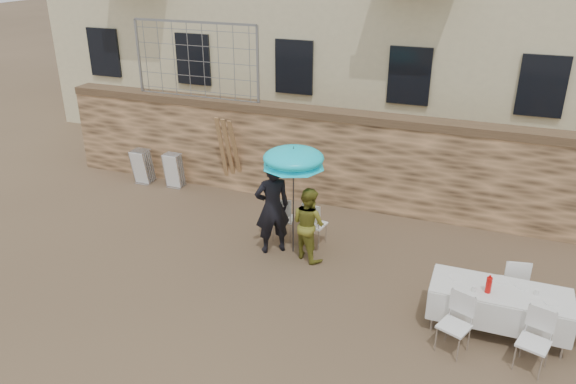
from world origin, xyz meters
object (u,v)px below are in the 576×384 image
(chair_stack_right, at_px, (176,168))
(woman_dress, at_px, (309,224))
(umbrella, at_px, (294,161))
(chair_stack_left, at_px, (146,164))
(couple_chair_right, at_px, (315,223))
(table_chair_front_right, at_px, (534,342))
(man_suit, at_px, (272,207))
(couple_chair_left, at_px, (283,217))
(banquet_table, at_px, (501,292))
(table_chair_back, at_px, (513,282))
(soda_bottle, at_px, (489,285))
(table_chair_front_left, at_px, (454,325))

(chair_stack_right, bearing_deg, woman_dress, -27.33)
(umbrella, relative_size, chair_stack_left, 2.23)
(chair_stack_right, bearing_deg, couple_chair_right, -21.44)
(couple_chair_right, relative_size, table_chair_front_right, 1.00)
(man_suit, height_order, couple_chair_left, man_suit)
(banquet_table, xyz_separation_m, table_chair_back, (0.20, 0.80, -0.25))
(soda_bottle, distance_m, table_chair_back, 1.11)
(table_chair_back, xyz_separation_m, chair_stack_left, (-8.91, 2.52, -0.02))
(man_suit, distance_m, table_chair_front_right, 5.16)
(man_suit, relative_size, couple_chair_right, 2.00)
(couple_chair_left, height_order, table_chair_back, same)
(chair_stack_right, bearing_deg, table_chair_back, -17.47)
(man_suit, bearing_deg, couple_chair_right, 179.71)
(woman_dress, height_order, chair_stack_left, woman_dress)
(couple_chair_right, xyz_separation_m, table_chair_back, (3.78, -0.86, 0.00))
(chair_stack_right, bearing_deg, table_chair_front_left, -29.45)
(man_suit, relative_size, table_chair_front_right, 2.00)
(umbrella, distance_m, table_chair_front_left, 4.09)
(banquet_table, height_order, chair_stack_left, chair_stack_left)
(man_suit, height_order, couple_chair_right, man_suit)
(woman_dress, distance_m, table_chair_front_left, 3.48)
(couple_chair_right, bearing_deg, chair_stack_left, -9.26)
(woman_dress, relative_size, chair_stack_right, 1.61)
(woman_dress, xyz_separation_m, table_chair_front_right, (4.03, -1.86, -0.26))
(couple_chair_right, xyz_separation_m, chair_stack_left, (-5.13, 1.66, -0.02))
(man_suit, height_order, chair_stack_left, man_suit)
(table_chair_back, distance_m, chair_stack_right, 8.40)
(banquet_table, relative_size, chair_stack_right, 2.28)
(man_suit, xyz_separation_m, chair_stack_right, (-3.53, 2.21, -0.50))
(woman_dress, height_order, table_chair_back, woman_dress)
(banquet_table, distance_m, table_chair_front_left, 0.99)
(man_suit, xyz_separation_m, woman_dress, (0.75, 0.00, -0.22))
(couple_chair_right, relative_size, chair_stack_right, 1.04)
(umbrella, distance_m, table_chair_front_right, 5.02)
(woman_dress, xyz_separation_m, umbrella, (-0.35, 0.10, 1.20))
(man_suit, height_order, chair_stack_right, man_suit)
(woman_dress, distance_m, umbrella, 1.26)
(woman_dress, height_order, banquet_table, woman_dress)
(table_chair_front_left, bearing_deg, table_chair_front_right, 21.73)
(woman_dress, bearing_deg, table_chair_back, -156.23)
(umbrella, height_order, table_chair_front_right, umbrella)
(couple_chair_left, bearing_deg, chair_stack_right, -38.69)
(soda_bottle, bearing_deg, table_chair_front_right, -40.60)
(umbrella, bearing_deg, couple_chair_left, 131.63)
(couple_chair_right, height_order, chair_stack_left, couple_chair_right)
(woman_dress, height_order, soda_bottle, woman_dress)
(table_chair_front_right, relative_size, chair_stack_right, 1.04)
(umbrella, relative_size, banquet_table, 0.98)
(umbrella, bearing_deg, table_chair_front_right, -24.10)
(couple_chair_left, height_order, banquet_table, couple_chair_left)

